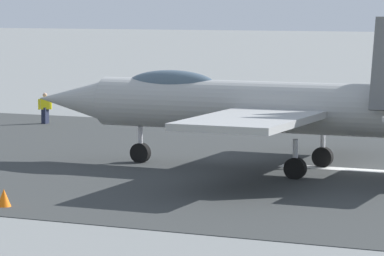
{
  "coord_description": "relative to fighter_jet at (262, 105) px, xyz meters",
  "views": [
    {
      "loc": [
        -11.36,
        39.97,
        6.04
      ],
      "look_at": [
        3.1,
        7.89,
        2.2
      ],
      "focal_mm": 107.13,
      "sensor_mm": 36.0,
      "label": 1
    }
  ],
  "objects": [
    {
      "name": "ground_plane",
      "position": [
        -3.24,
        -1.38,
        -2.4
      ],
      "size": [
        400.0,
        400.0,
        0.0
      ],
      "primitive_type": "plane",
      "color": "slate"
    },
    {
      "name": "runway_strip",
      "position": [
        -3.26,
        -1.38,
        -2.39
      ],
      "size": [
        240.0,
        26.0,
        0.02
      ],
      "color": "#323434",
      "rests_on": "ground"
    },
    {
      "name": "fighter_jet",
      "position": [
        0.0,
        0.0,
        0.0
      ],
      "size": [
        17.16,
        13.76,
        5.59
      ],
      "color": "#9D9E9D",
      "rests_on": "ground"
    },
    {
      "name": "crew_person",
      "position": [
        15.68,
        -10.58,
        -1.61
      ],
      "size": [
        0.55,
        0.5,
        1.57
      ],
      "color": "#1E2338",
      "rests_on": "ground"
    },
    {
      "name": "marker_cone_mid",
      "position": [
        4.32,
        10.25,
        -2.12
      ],
      "size": [
        0.44,
        0.44,
        0.55
      ],
      "primitive_type": "cone",
      "color": "orange",
      "rests_on": "ground"
    }
  ]
}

